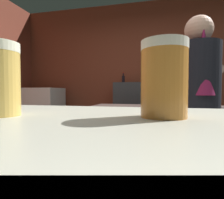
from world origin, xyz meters
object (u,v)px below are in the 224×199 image
mixing_bowl (151,104)px  bottle_soy (123,79)px  mini_fridge (43,119)px  bottle_hot_sauce (161,76)px  bartender (198,104)px  bottle_olive_oil (150,77)px  chefs_knife (219,107)px  pint_glass_far (164,79)px

mixing_bowl → bottle_soy: 1.35m
mini_fridge → bottle_hot_sauce: bottle_hot_sauce is taller
mini_fridge → bottle_hot_sauce: size_ratio=4.55×
bartender → bottle_soy: bartender is taller
mini_fridge → bartender: bearing=-31.2°
bottle_olive_oil → bottle_soy: size_ratio=1.45×
mixing_bowl → bottle_hot_sauce: (0.13, 1.13, 0.39)m
mini_fridge → mixing_bowl: mini_fridge is taller
mixing_bowl → bottle_olive_oil: size_ratio=0.67×
mini_fridge → bottle_hot_sauce: 2.25m
mini_fridge → chefs_knife: bearing=-21.2°
chefs_knife → pint_glass_far: pint_glass_far is taller
mini_fridge → mixing_bowl: (1.99, -1.03, 0.37)m
mixing_bowl → chefs_knife: size_ratio=0.71×
bottle_soy → chefs_knife: bearing=-45.9°
chefs_knife → pint_glass_far: (-0.60, -1.71, 0.18)m
bartender → bottle_hot_sauce: size_ratio=6.70×
chefs_knife → bottle_olive_oil: bottle_olive_oil is taller
mixing_bowl → chefs_knife: (0.66, -0.00, -0.02)m
mini_fridge → bottle_olive_oil: size_ratio=4.50×
mini_fridge → bartender: 2.80m
pint_glass_far → bottle_soy: bearing=101.0°
bottle_olive_oil → bartender: bearing=-74.9°
pint_glass_far → bottle_olive_oil: bearing=92.2°
mixing_bowl → bottle_hot_sauce: bottle_hot_sauce is taller
pint_glass_far → bartender: bearing=76.1°
mini_fridge → chefs_knife: mini_fridge is taller
bartender → pint_glass_far: (-0.32, -1.30, 0.12)m
bartender → bottle_hot_sauce: (-0.25, 1.54, 0.35)m
bartender → bottle_olive_oil: bartender is taller
mixing_bowl → bottle_soy: bottle_soy is taller
mini_fridge → mixing_bowl: bearing=-27.3°
bottle_olive_oil → bottle_hot_sauce: bearing=-18.8°
mini_fridge → chefs_knife: (2.65, -1.03, 0.35)m
bartender → chefs_knife: size_ratio=7.03×
chefs_knife → bartender: bearing=-109.3°
mini_fridge → bottle_olive_oil: bearing=4.9°
bartender → mixing_bowl: size_ratio=9.87×
bottle_hot_sauce → bottle_soy: 0.64m
chefs_knife → mini_fridge: bearing=173.9°
bottle_olive_oil → bottle_soy: 0.46m
bottle_hot_sauce → bottle_soy: bearing=173.9°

